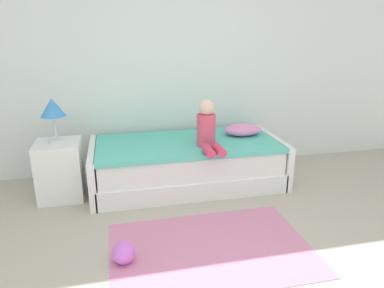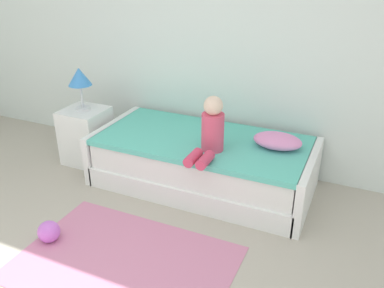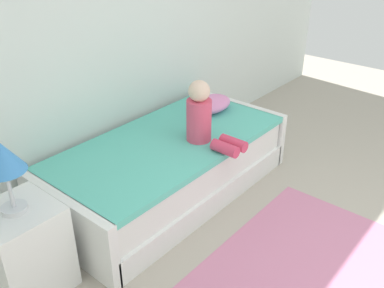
{
  "view_description": "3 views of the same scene",
  "coord_description": "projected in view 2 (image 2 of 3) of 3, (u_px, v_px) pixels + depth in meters",
  "views": [
    {
      "loc": [
        -0.68,
        -1.65,
        1.69
      ],
      "look_at": [
        0.1,
        1.75,
        0.55
      ],
      "focal_mm": 33.09,
      "sensor_mm": 36.0,
      "label": 1
    },
    {
      "loc": [
        1.44,
        -1.24,
        2.11
      ],
      "look_at": [
        0.1,
        1.75,
        0.55
      ],
      "focal_mm": 37.96,
      "sensor_mm": 36.0,
      "label": 2
    },
    {
      "loc": [
        -2.12,
        -0.11,
        2.11
      ],
      "look_at": [
        0.1,
        1.75,
        0.55
      ],
      "focal_mm": 39.99,
      "sensor_mm": 36.0,
      "label": 3
    }
  ],
  "objects": [
    {
      "name": "pillow",
      "position": [
        277.0,
        141.0,
        3.66
      ],
      "size": [
        0.44,
        0.3,
        0.13
      ],
      "primitive_type": "ellipsoid",
      "color": "#EA8CC6",
      "rests_on": "bed"
    },
    {
      "name": "area_rug",
      "position": [
        124.0,
        263.0,
        3.03
      ],
      "size": [
        1.6,
        1.1,
        0.01
      ],
      "primitive_type": "cube",
      "color": "pink",
      "rests_on": "ground"
    },
    {
      "name": "bed",
      "position": [
        202.0,
        162.0,
        3.97
      ],
      "size": [
        2.11,
        1.0,
        0.5
      ],
      "color": "white",
      "rests_on": "ground"
    },
    {
      "name": "toy_ball",
      "position": [
        49.0,
        232.0,
        3.23
      ],
      "size": [
        0.18,
        0.18,
        0.18
      ],
      "primitive_type": "sphere",
      "color": "#CC66D8",
      "rests_on": "ground"
    },
    {
      "name": "child_figure",
      "position": [
        211.0,
        130.0,
        3.52
      ],
      "size": [
        0.2,
        0.51,
        0.5
      ],
      "color": "#E04C6B",
      "rests_on": "bed"
    },
    {
      "name": "table_lamp",
      "position": [
        80.0,
        79.0,
        4.13
      ],
      "size": [
        0.24,
        0.24,
        0.45
      ],
      "color": "silver",
      "rests_on": "nightstand"
    },
    {
      "name": "wall_rear",
      "position": [
        219.0,
        26.0,
        3.98
      ],
      "size": [
        7.2,
        0.1,
        2.9
      ],
      "primitive_type": "cube",
      "color": "silver",
      "rests_on": "ground"
    },
    {
      "name": "nightstand",
      "position": [
        87.0,
        136.0,
        4.41
      ],
      "size": [
        0.44,
        0.44,
        0.6
      ],
      "primitive_type": "cube",
      "color": "white",
      "rests_on": "ground"
    }
  ]
}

